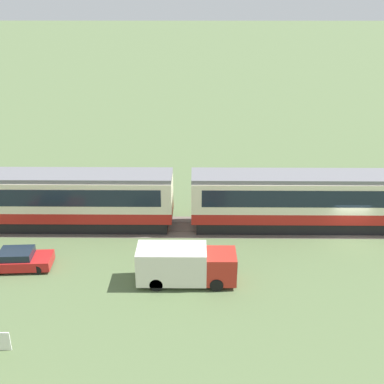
% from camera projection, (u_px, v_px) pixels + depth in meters
% --- Properties ---
extents(ground_plane, '(600.00, 600.00, 0.00)m').
position_uv_depth(ground_plane, '(348.00, 236.00, 34.67)').
color(ground_plane, '#566B42').
extents(passenger_train, '(77.28, 2.99, 4.25)m').
position_uv_depth(passenger_train, '(186.00, 198.00, 35.15)').
color(passenger_train, '#AD1E19').
rests_on(passenger_train, ground_plane).
extents(railway_track, '(123.00, 3.60, 0.04)m').
position_uv_depth(railway_track, '(91.00, 226.00, 36.11)').
color(railway_track, '#665B51').
rests_on(railway_track, ground_plane).
extents(parked_car_red, '(4.18, 2.05, 1.27)m').
position_uv_depth(parked_car_red, '(19.00, 260.00, 30.43)').
color(parked_car_red, red).
rests_on(parked_car_red, ground_plane).
extents(delivery_truck_red, '(5.93, 2.07, 2.31)m').
position_uv_depth(delivery_truck_red, '(185.00, 265.00, 28.74)').
color(delivery_truck_red, '#B2281E').
rests_on(delivery_truck_red, ground_plane).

